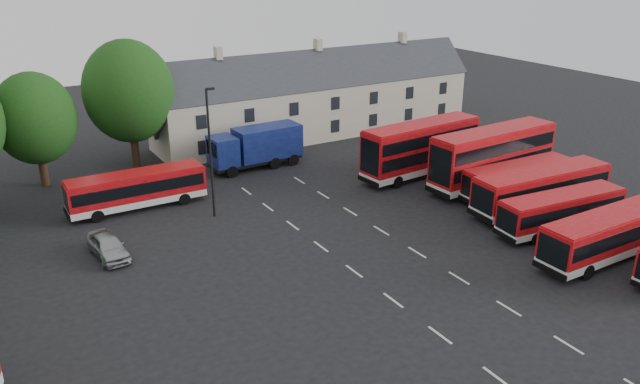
{
  "coord_description": "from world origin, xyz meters",
  "views": [
    {
      "loc": [
        -19.39,
        -26.3,
        18.66
      ],
      "look_at": [
        2.24,
        9.88,
        2.2
      ],
      "focal_mm": 35.0,
      "sensor_mm": 36.0,
      "label": 1
    }
  ],
  "objects": [
    {
      "name": "bus_row_e",
      "position": [
        18.16,
        5.69,
        1.69
      ],
      "size": [
        10.03,
        2.63,
        2.81
      ],
      "rotation": [
        0.0,
        0.0,
        -0.03
      ],
      "color": "silver",
      "rests_on": "ground"
    },
    {
      "name": "bus_dd_south",
      "position": [
        18.2,
        8.6,
        2.81
      ],
      "size": [
        12.15,
        3.35,
        4.94
      ],
      "rotation": [
        0.0,
        0.0,
        0.05
      ],
      "color": "silver",
      "rests_on": "ground"
    },
    {
      "name": "bus_north",
      "position": [
        -8.64,
        18.91,
        1.75
      ],
      "size": [
        10.3,
        2.43,
        2.91
      ],
      "rotation": [
        0.0,
        0.0,
        -0.0
      ],
      "color": "silver",
      "rests_on": "ground"
    },
    {
      "name": "lane_markings",
      "position": [
        2.5,
        2.0,
        0.01
      ],
      "size": [
        5.15,
        33.8,
        0.01
      ],
      "color": "beige",
      "rests_on": "ground"
    },
    {
      "name": "bus_row_d",
      "position": [
        17.51,
        2.81,
        1.97
      ],
      "size": [
        11.73,
        3.39,
        3.28
      ],
      "rotation": [
        0.0,
        0.0,
        -0.06
      ],
      "color": "silver",
      "rests_on": "ground"
    },
    {
      "name": "lamppost",
      "position": [
        -4.17,
        14.53,
        5.17
      ],
      "size": [
        0.67,
        0.27,
        9.69
      ],
      "rotation": [
        0.0,
        0.0,
        -0.05
      ],
      "color": "black",
      "rests_on": "ground"
    },
    {
      "name": "ground",
      "position": [
        0.0,
        0.0,
        0.0
      ],
      "size": [
        140.0,
        140.0,
        0.0
      ],
      "primitive_type": "plane",
      "color": "black",
      "rests_on": "ground"
    },
    {
      "name": "bus_row_c",
      "position": [
        15.82,
        -0.45,
        1.68
      ],
      "size": [
        10.04,
        3.19,
        2.79
      ],
      "rotation": [
        0.0,
        0.0,
        -0.1
      ],
      "color": "silver",
      "rests_on": "ground"
    },
    {
      "name": "bus_dd_north",
      "position": [
        14.76,
        13.71,
        2.71
      ],
      "size": [
        11.78,
        3.6,
        4.76
      ],
      "rotation": [
        0.0,
        0.0,
        0.08
      ],
      "color": "silver",
      "rests_on": "ground"
    },
    {
      "name": "silver_car",
      "position": [
        -12.58,
        11.8,
        0.77
      ],
      "size": [
        2.18,
        4.64,
        1.54
      ],
      "primitive_type": "imported",
      "rotation": [
        0.0,
        0.0,
        0.08
      ],
      "color": "#A9ACB1",
      "rests_on": "ground"
    },
    {
      "name": "terrace_houses",
      "position": [
        14.0,
        30.0,
        3.86
      ],
      "size": [
        35.7,
        7.13,
        10.06
      ],
      "color": "beige",
      "rests_on": "ground"
    },
    {
      "name": "bus_row_b",
      "position": [
        15.03,
        -4.91,
        1.88
      ],
      "size": [
        11.07,
        2.61,
        3.13
      ],
      "rotation": [
        0.0,
        0.0,
        0.0
      ],
      "color": "silver",
      "rests_on": "ground"
    },
    {
      "name": "box_truck",
      "position": [
        3.41,
        22.98,
        2.09
      ],
      "size": [
        8.56,
        2.91,
        3.71
      ],
      "rotation": [
        0.0,
        0.0,
        0.03
      ],
      "color": "black",
      "rests_on": "ground"
    }
  ]
}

